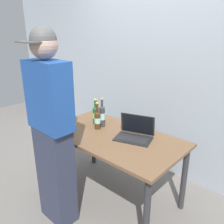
# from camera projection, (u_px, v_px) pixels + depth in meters

# --- Properties ---
(ground_plane) EXTENTS (8.00, 8.00, 0.00)m
(ground_plane) POSITION_uv_depth(u_px,v_px,m) (113.00, 195.00, 2.66)
(ground_plane) COLOR slate
(ground_plane) RESTS_ON ground
(desk) EXTENTS (1.43, 0.78, 0.74)m
(desk) POSITION_uv_depth(u_px,v_px,m) (113.00, 144.00, 2.44)
(desk) COLOR brown
(desk) RESTS_ON ground
(laptop) EXTENTS (0.41, 0.35, 0.22)m
(laptop) POSITION_uv_depth(u_px,v_px,m) (135.00, 133.00, 2.34)
(laptop) COLOR black
(laptop) RESTS_ON desk
(beer_bottle_amber) EXTENTS (0.07, 0.07, 0.29)m
(beer_bottle_amber) POSITION_uv_depth(u_px,v_px,m) (96.00, 114.00, 2.67)
(beer_bottle_amber) COLOR #1E5123
(beer_bottle_amber) RESTS_ON desk
(beer_bottle_dark) EXTENTS (0.07, 0.07, 0.30)m
(beer_bottle_dark) POSITION_uv_depth(u_px,v_px,m) (97.00, 119.00, 2.53)
(beer_bottle_dark) COLOR #472B14
(beer_bottle_dark) RESTS_ON desk
(beer_bottle_brown) EXTENTS (0.06, 0.06, 0.33)m
(beer_bottle_brown) POSITION_uv_depth(u_px,v_px,m) (102.00, 116.00, 2.59)
(beer_bottle_brown) COLOR #333333
(beer_bottle_brown) RESTS_ON desk
(person_figure) EXTENTS (0.42, 0.30, 1.80)m
(person_figure) POSITION_uv_depth(u_px,v_px,m) (52.00, 131.00, 2.05)
(person_figure) COLOR #2D3347
(person_figure) RESTS_ON ground
(coffee_mug) EXTENTS (0.12, 0.08, 0.11)m
(coffee_mug) POSITION_uv_depth(u_px,v_px,m) (72.00, 122.00, 2.60)
(coffee_mug) COLOR white
(coffee_mug) RESTS_ON desk
(back_wall) EXTENTS (6.00, 0.10, 2.60)m
(back_wall) POSITION_uv_depth(u_px,v_px,m) (162.00, 70.00, 2.83)
(back_wall) COLOR #99A3AD
(back_wall) RESTS_ON ground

